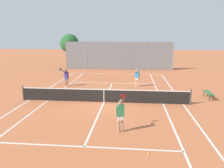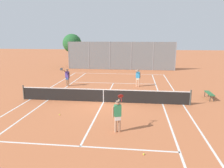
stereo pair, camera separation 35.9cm
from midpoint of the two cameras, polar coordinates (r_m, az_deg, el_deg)
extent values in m
plane|color=#BC663D|center=(15.55, -2.78, -4.76)|extent=(120.00, 120.00, 0.00)
cube|color=silver|center=(27.08, 0.80, 2.70)|extent=(11.00, 0.10, 0.01)
cube|color=silver|center=(17.20, -21.28, -3.92)|extent=(0.10, 23.80, 0.01)
cube|color=silver|center=(15.76, 17.51, -5.10)|extent=(0.10, 23.80, 0.01)
cube|color=silver|center=(16.64, -17.05, -4.15)|extent=(0.10, 23.80, 0.01)
cube|color=silver|center=(15.53, 12.54, -5.07)|extent=(0.10, 23.80, 0.01)
cube|color=silver|center=(9.73, -8.37, -15.90)|extent=(8.26, 0.10, 0.01)
cube|color=silver|center=(21.70, -0.38, 0.24)|extent=(8.26, 0.10, 0.01)
cube|color=silver|center=(15.55, -2.78, -4.75)|extent=(0.10, 12.80, 0.01)
cylinder|color=#474C47|center=(17.27, -22.75, -2.14)|extent=(0.10, 0.10, 1.07)
cylinder|color=#474C47|center=(15.72, 19.24, -3.25)|extent=(0.10, 0.10, 1.07)
cube|color=black|center=(15.42, -2.80, -3.11)|extent=(11.90, 0.02, 0.89)
cube|color=white|center=(15.31, -2.82, -1.47)|extent=(11.90, 0.03, 0.06)
cube|color=white|center=(15.43, -2.80, -3.18)|extent=(0.05, 0.03, 0.89)
cylinder|color=tan|center=(10.78, 0.76, -10.43)|extent=(0.13, 0.13, 0.82)
cylinder|color=tan|center=(10.82, 1.71, -10.35)|extent=(0.13, 0.13, 0.82)
cube|color=white|center=(10.68, 1.24, -8.76)|extent=(0.32, 0.25, 0.24)
cube|color=#338C59|center=(10.55, 1.25, -6.94)|extent=(0.38, 0.29, 0.56)
sphere|color=tan|center=(10.43, 1.26, -4.92)|extent=(0.22, 0.22, 0.22)
cylinder|color=black|center=(10.41, 1.26, -4.57)|extent=(0.23, 0.23, 0.02)
cylinder|color=tan|center=(10.53, 0.07, -7.33)|extent=(0.08, 0.08, 0.52)
cylinder|color=tan|center=(10.62, 1.78, -5.17)|extent=(0.21, 0.46, 0.35)
cylinder|color=maroon|center=(10.84, 2.13, -3.91)|extent=(0.10, 0.25, 0.22)
cylinder|color=maroon|center=(10.92, 1.99, -3.18)|extent=(0.33, 0.27, 0.23)
cylinder|color=#936B4C|center=(20.73, -12.07, 0.53)|extent=(0.13, 0.13, 0.82)
cylinder|color=#936B4C|center=(20.83, -12.50, 0.56)|extent=(0.13, 0.13, 0.82)
cube|color=#334C8C|center=(20.72, -12.33, 1.44)|extent=(0.31, 0.24, 0.24)
cube|color=#4C388C|center=(20.65, -12.37, 2.42)|extent=(0.38, 0.27, 0.56)
sphere|color=#936B4C|center=(20.59, -12.42, 3.49)|extent=(0.22, 0.22, 0.22)
cylinder|color=black|center=(20.58, -12.43, 3.67)|extent=(0.23, 0.23, 0.02)
cylinder|color=#936B4C|center=(20.55, -11.84, 2.22)|extent=(0.08, 0.08, 0.52)
cylinder|color=#936B4C|center=(20.56, -12.92, 3.17)|extent=(0.19, 0.46, 0.35)
cylinder|color=black|center=(20.38, -13.64, 3.51)|extent=(0.09, 0.25, 0.22)
cylinder|color=black|center=(20.27, -13.84, 3.76)|extent=(0.32, 0.26, 0.23)
cylinder|color=#D8A884|center=(20.31, 6.23, 0.49)|extent=(0.13, 0.13, 0.82)
cylinder|color=#D8A884|center=(20.33, 5.73, 0.51)|extent=(0.13, 0.13, 0.82)
cube|color=beige|center=(20.26, 6.00, 1.41)|extent=(0.30, 0.22, 0.24)
cube|color=#3399D8|center=(20.19, 6.02, 2.41)|extent=(0.37, 0.25, 0.56)
sphere|color=#D8A884|center=(20.13, 6.05, 3.51)|extent=(0.22, 0.22, 0.22)
cylinder|color=black|center=(20.12, 6.05, 3.69)|extent=(0.23, 0.23, 0.02)
cylinder|color=#D8A884|center=(20.17, 6.64, 2.22)|extent=(0.08, 0.08, 0.52)
cylinder|color=#D8A884|center=(20.02, 5.62, 3.18)|extent=(0.14, 0.46, 0.35)
sphere|color=#D1DB33|center=(16.38, 5.95, -3.80)|extent=(0.07, 0.07, 0.07)
sphere|color=#D1DB33|center=(9.17, 8.31, -17.60)|extent=(0.07, 0.07, 0.07)
sphere|color=#D1DB33|center=(13.40, -13.95, -7.86)|extent=(0.07, 0.07, 0.07)
cube|color=#2D6638|center=(17.81, 23.41, -2.10)|extent=(0.36, 1.50, 0.05)
cylinder|color=#262626|center=(17.24, 23.58, -3.37)|extent=(0.05, 0.05, 0.41)
cylinder|color=#262626|center=(18.41, 22.38, -2.30)|extent=(0.05, 0.05, 0.41)
cylinder|color=#262626|center=(17.32, 24.37, -3.37)|extent=(0.05, 0.05, 0.41)
cylinder|color=#262626|center=(18.49, 23.13, -2.31)|extent=(0.05, 0.05, 0.41)
cylinder|color=gray|center=(31.63, -12.22, 7.33)|extent=(0.08, 0.08, 3.83)
cylinder|color=gray|center=(30.87, -6.95, 7.40)|extent=(0.08, 0.08, 3.83)
cylinder|color=gray|center=(30.38, -1.45, 7.40)|extent=(0.08, 0.08, 3.83)
cylinder|color=gray|center=(30.16, 4.17, 7.34)|extent=(0.08, 0.08, 3.83)
cylinder|color=gray|center=(30.24, 9.81, 7.20)|extent=(0.08, 0.08, 3.83)
cylinder|color=gray|center=(30.61, 15.37, 7.00)|extent=(0.08, 0.08, 3.83)
cube|color=slate|center=(30.23, 1.35, 7.38)|extent=(14.76, 0.02, 3.79)
cylinder|color=brown|center=(33.20, -11.19, 6.51)|extent=(0.30, 0.30, 2.57)
sphere|color=#26602D|center=(33.05, -11.36, 10.37)|extent=(2.73, 2.73, 2.73)
sphere|color=#26602D|center=(33.41, -11.65, 9.79)|extent=(1.53, 1.53, 1.53)
camera|label=1|loc=(0.18, -90.62, -0.14)|focal=35.00mm
camera|label=2|loc=(0.18, 89.38, 0.14)|focal=35.00mm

